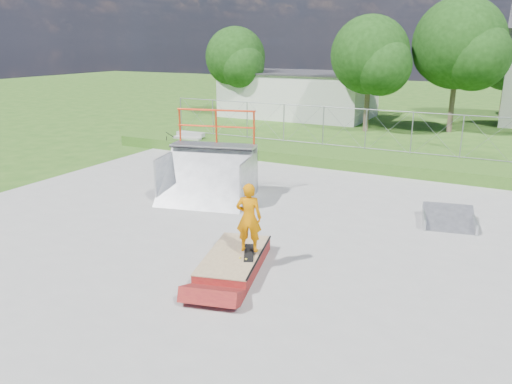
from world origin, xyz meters
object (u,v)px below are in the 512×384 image
Objects in this scene: skater at (249,221)px; flat_bank_ramp at (449,219)px; quarter_pipe at (206,159)px; grind_box at (234,261)px.

flat_bank_ramp is at bearing -144.24° from skater.
quarter_pipe is 7.73m from flat_bank_ramp.
skater reaches higher than grind_box.
skater is (-3.78, -5.23, 1.02)m from flat_bank_ramp.
flat_bank_ramp is 0.93× the size of skater.
grind_box is at bearing -138.89° from flat_bank_ramp.
grind_box is at bearing -63.79° from quarter_pipe.
skater reaches higher than flat_bank_ramp.
quarter_pipe is at bearing 177.79° from flat_bank_ramp.
quarter_pipe is (-3.41, 4.14, 1.27)m from grind_box.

